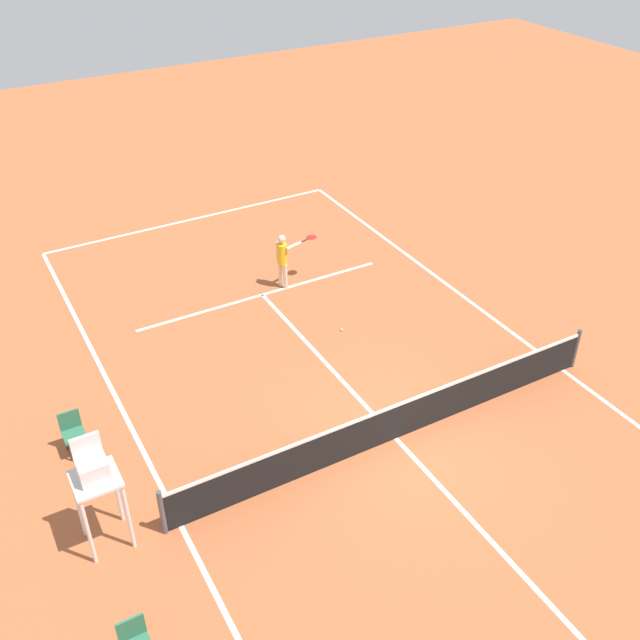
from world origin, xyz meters
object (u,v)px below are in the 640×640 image
(umpire_chair, at_px, (95,477))
(courtside_chair_mid, at_px, (73,431))
(tennis_ball, at_px, (342,330))
(player_serving, at_px, (284,256))

(umpire_chair, height_order, courtside_chair_mid, umpire_chair)
(umpire_chair, xyz_separation_m, courtside_chair_mid, (-0.06, -2.61, -1.07))
(tennis_ball, xyz_separation_m, courtside_chair_mid, (7.03, 1.03, 0.50))
(umpire_chair, bearing_deg, tennis_ball, -152.81)
(player_serving, relative_size, umpire_chair, 0.67)
(player_serving, height_order, courtside_chair_mid, player_serving)
(tennis_ball, relative_size, umpire_chair, 0.03)
(umpire_chair, distance_m, courtside_chair_mid, 2.82)
(tennis_ball, bearing_deg, player_serving, -84.15)
(umpire_chair, relative_size, courtside_chair_mid, 2.54)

